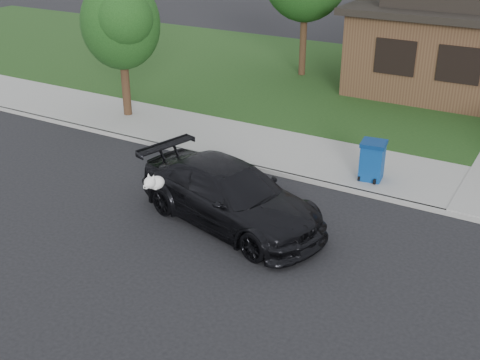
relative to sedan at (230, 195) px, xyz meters
The scene contains 7 objects.
ground 1.05m from the sedan, 45.99° to the right, with size 120.00×120.00×0.00m, color black.
sidewalk 4.52m from the sedan, 83.07° to the left, with size 60.00×3.00×0.12m, color gray.
curb 3.06m from the sedan, 79.60° to the left, with size 60.00×0.12×0.12m, color gray.
lawn 12.47m from the sedan, 87.52° to the left, with size 60.00×13.00×0.13m, color #193814.
sedan is the anchor object (origin of this frame).
recycling_bin 4.31m from the sedan, 60.68° to the left, with size 0.71×0.72×1.05m.
tree_2 8.61m from the sedan, 146.36° to the left, with size 2.73×2.60×4.59m.
Camera 1 is at (5.91, -10.02, 6.87)m, focal length 45.00 mm.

